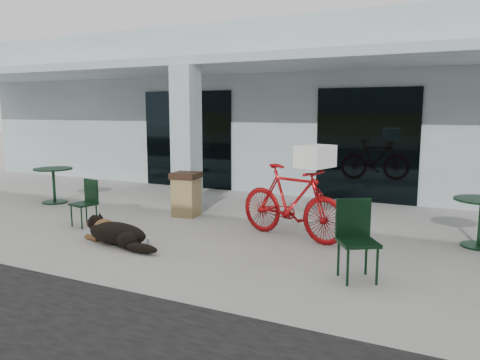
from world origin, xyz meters
The scene contains 15 objects.
ground centered at (0.00, 0.00, 0.00)m, with size 80.00×80.00×0.00m, color beige.
building centered at (0.00, 8.50, 2.25)m, with size 22.00×7.00×4.50m, color silver.
storefront_glass_left centered at (-3.20, 4.98, 1.35)m, with size 2.80×0.06×2.70m, color black.
storefront_glass_right centered at (1.80, 4.98, 1.35)m, with size 2.40×0.06×2.70m, color black.
column centered at (-1.50, 2.30, 1.56)m, with size 0.50×0.50×3.12m, color silver.
overhang centered at (0.00, 3.60, 3.21)m, with size 22.00×2.80×0.18m, color silver.
bicycle centered at (1.34, 1.14, 0.63)m, with size 0.59×2.10×1.26m, color #9A0C0E.
laundry_basket centered at (1.78, 1.02, 1.44)m, with size 0.60×0.45×0.36m, color white.
dog centered at (-1.05, -0.50, 0.22)m, with size 1.29×0.43×0.43m, color black, non-canonical shape.
cup_near_dog centered at (-0.61, -0.24, 0.05)m, with size 0.09×0.09×0.11m, color white.
cafe_table_near centered at (-4.76, 1.58, 0.41)m, with size 0.88×0.88×0.83m, color black, non-canonical shape.
cafe_chair_near centered at (-2.45, 0.19, 0.44)m, with size 0.40×0.44×0.88m, color black, non-canonical shape.
cafe_table_far centered at (4.23, 2.00, 0.39)m, with size 0.84×0.84×0.79m, color black, non-canonical shape.
cafe_chair_far_a centered at (2.80, -0.37, 0.52)m, with size 0.47×0.51×1.04m, color black, non-canonical shape.
trash_receptacle centered at (-1.20, 1.80, 0.46)m, with size 0.53×0.53×0.91m, color olive, non-canonical shape.
Camera 1 is at (4.01, -6.23, 2.18)m, focal length 35.00 mm.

